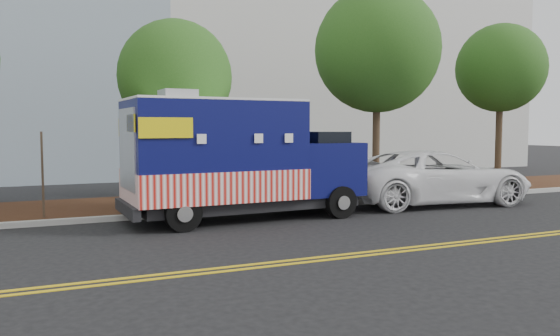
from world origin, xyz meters
name	(u,v)px	position (x,y,z in m)	size (l,w,h in m)	color
ground	(200,224)	(0.00, 0.00, 0.00)	(120.00, 120.00, 0.00)	black
curb	(187,214)	(0.00, 1.40, 0.07)	(120.00, 0.18, 0.15)	#9E9E99
mulch_strip	(170,204)	(0.00, 3.50, 0.07)	(120.00, 4.00, 0.15)	black
centerline_near	(265,263)	(0.00, -4.45, 0.01)	(120.00, 0.10, 0.01)	gold
centerline_far	(270,266)	(0.00, -4.70, 0.01)	(120.00, 0.10, 0.01)	gold
tree_b	(175,77)	(0.04, 2.75, 4.01)	(3.41, 3.41, 5.73)	#38281C
tree_c	(377,50)	(7.19, 2.71, 5.21)	(4.39, 4.39, 7.42)	#38281C
tree_d	(501,68)	(13.30, 3.04, 4.87)	(3.52, 3.52, 6.65)	#38281C
sign_post	(43,178)	(-3.70, 1.80, 1.20)	(0.06, 0.06, 2.40)	#473828
food_truck	(234,162)	(1.06, 0.35, 1.57)	(6.68, 2.76, 3.47)	black
white_car	(434,177)	(8.05, 0.58, 0.88)	(2.92, 6.34, 1.76)	white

